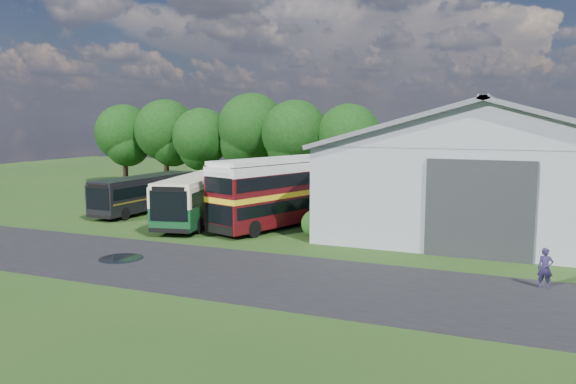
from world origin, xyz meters
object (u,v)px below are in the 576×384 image
at_px(visitor_a, 545,269).
at_px(bus_maroon_double, 279,193).
at_px(storage_shed, 493,161).
at_px(bus_dark_single, 145,193).
at_px(bus_green_single, 202,197).

bearing_deg(visitor_a, bus_maroon_double, 142.72).
relative_size(bus_maroon_double, visitor_a, 6.42).
relative_size(storage_shed, visitor_a, 14.75).
distance_m(storage_shed, visitor_a, 16.77).
bearing_deg(bus_dark_single, bus_green_single, -14.40).
relative_size(bus_maroon_double, bus_dark_single, 1.08).
bearing_deg(storage_shed, bus_dark_single, -165.09).
distance_m(bus_green_single, visitor_a, 22.74).
relative_size(bus_green_single, bus_maroon_double, 1.11).
distance_m(bus_dark_single, visitor_a, 29.08).
xyz_separation_m(storage_shed, bus_dark_single, (-24.43, -6.50, -2.71)).
height_order(storage_shed, bus_maroon_double, storage_shed).
relative_size(storage_shed, bus_green_single, 2.07).
relative_size(storage_shed, bus_maroon_double, 2.30).
relative_size(bus_green_single, visitor_a, 7.12).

